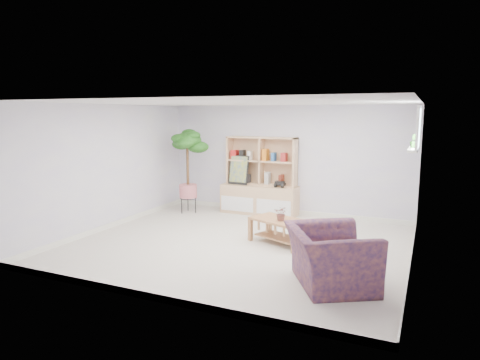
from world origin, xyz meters
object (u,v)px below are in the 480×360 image
at_px(floor_tree, 188,171).
at_px(armchair, 330,253).
at_px(coffee_table, 281,232).

bearing_deg(floor_tree, armchair, -36.50).
height_order(floor_tree, armchair, floor_tree).
height_order(coffee_table, armchair, armchair).
relative_size(coffee_table, floor_tree, 0.56).
xyz_separation_m(coffee_table, floor_tree, (-2.67, 1.39, 0.73)).
relative_size(coffee_table, armchair, 0.90).
bearing_deg(coffee_table, armchair, -29.14).
xyz_separation_m(coffee_table, armchair, (1.16, -1.44, 0.22)).
relative_size(floor_tree, armchair, 1.62).
bearing_deg(armchair, floor_tree, 23.29).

